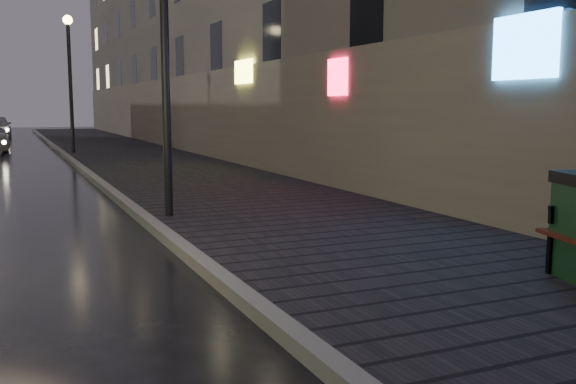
% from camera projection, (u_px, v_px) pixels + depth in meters
% --- Properties ---
extents(ground, '(120.00, 120.00, 0.00)m').
position_uv_depth(ground, '(112.00, 384.00, 4.59)').
color(ground, black).
rests_on(ground, ground).
extents(sidewalk, '(4.60, 58.00, 0.15)m').
position_uv_depth(sidewalk, '(131.00, 155.00, 25.18)').
color(sidewalk, black).
rests_on(sidewalk, ground).
extents(curb, '(0.20, 58.00, 0.15)m').
position_uv_depth(curb, '(67.00, 157.00, 24.22)').
color(curb, slate).
rests_on(curb, ground).
extents(building_near, '(1.80, 50.00, 13.00)m').
position_uv_depth(building_near, '(181.00, 6.00, 29.23)').
color(building_near, '#605B54').
rests_on(building_near, ground).
extents(lamp_near, '(0.36, 0.36, 5.28)m').
position_uv_depth(lamp_near, '(164.00, 11.00, 10.31)').
color(lamp_near, black).
rests_on(lamp_near, sidewalk).
extents(lamp_far, '(0.36, 0.36, 5.28)m').
position_uv_depth(lamp_far, '(70.00, 67.00, 24.81)').
color(lamp_far, black).
rests_on(lamp_far, sidewalk).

